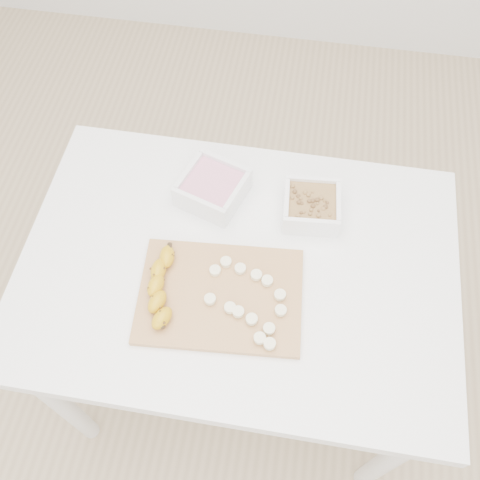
% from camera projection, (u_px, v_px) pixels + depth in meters
% --- Properties ---
extents(ground, '(3.50, 3.50, 0.00)m').
position_uv_depth(ground, '(239.00, 366.00, 1.86)').
color(ground, '#C6AD89').
rests_on(ground, ground).
extents(table, '(1.00, 0.70, 0.75)m').
position_uv_depth(table, '(238.00, 283.00, 1.30)').
color(table, white).
rests_on(table, ground).
extents(bowl_yogurt, '(0.18, 0.18, 0.07)m').
position_uv_depth(bowl_yogurt, '(213.00, 188.00, 1.29)').
color(bowl_yogurt, white).
rests_on(bowl_yogurt, table).
extents(bowl_granola, '(0.14, 0.14, 0.06)m').
position_uv_depth(bowl_granola, '(311.00, 206.00, 1.26)').
color(bowl_granola, white).
rests_on(bowl_granola, table).
extents(cutting_board, '(0.37, 0.28, 0.01)m').
position_uv_depth(cutting_board, '(220.00, 296.00, 1.17)').
color(cutting_board, '#AD7848').
rests_on(cutting_board, table).
extents(banana, '(0.06, 0.20, 0.03)m').
position_uv_depth(banana, '(161.00, 288.00, 1.15)').
color(banana, '#C2900F').
rests_on(banana, cutting_board).
extents(banana_slices, '(0.18, 0.20, 0.02)m').
position_uv_depth(banana_slices, '(249.00, 300.00, 1.15)').
color(banana_slices, '#F1E9BC').
rests_on(banana_slices, cutting_board).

